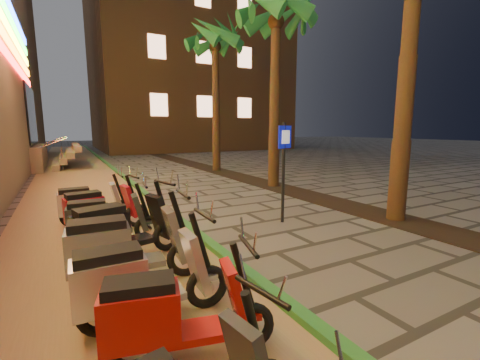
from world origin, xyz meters
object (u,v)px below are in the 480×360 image
scooter_6 (122,249)px  scooter_8 (103,220)px  scooter_7 (119,231)px  scooter_10 (87,204)px  scooter_9 (98,210)px  scooter_4 (169,316)px  scooter_5 (136,281)px  pedestrian_sign (284,159)px

scooter_6 → scooter_8: 1.76m
scooter_7 → scooter_10: (-0.30, 2.52, -0.07)m
scooter_10 → scooter_9: bearing=-80.4°
scooter_4 → scooter_7: scooter_7 is taller
scooter_5 → scooter_10: size_ratio=1.08×
scooter_7 → scooter_10: bearing=81.9°
pedestrian_sign → scooter_10: (-3.89, 1.88, -0.97)m
scooter_7 → scooter_8: 0.94m
scooter_7 → scooter_9: size_ratio=1.09×
scooter_6 → scooter_7: scooter_6 is taller
scooter_6 → scooter_7: (0.08, 0.82, -0.00)m
scooter_4 → scooter_9: bearing=106.4°
scooter_4 → scooter_10: (-0.35, 5.01, 0.00)m
scooter_9 → pedestrian_sign: bearing=-26.1°
scooter_9 → scooter_6: bearing=-98.1°
scooter_7 → scooter_9: scooter_7 is taller
scooter_5 → scooter_7: scooter_7 is taller
scooter_5 → scooter_7: 1.78m
scooter_4 → scooter_7: (-0.05, 2.50, 0.07)m
scooter_8 → scooter_9: bearing=96.4°
scooter_9 → scooter_8: bearing=-98.3°
scooter_7 → scooter_10: scooter_7 is taller
scooter_5 → scooter_7: (0.09, 1.77, 0.03)m
pedestrian_sign → scooter_9: 4.01m
scooter_7 → scooter_10: size_ratio=1.14×
pedestrian_sign → scooter_5: (-3.68, -2.42, -0.93)m
scooter_6 → scooter_9: (-0.06, 2.58, -0.05)m
scooter_8 → scooter_9: 0.83m
scooter_10 → scooter_6: bearing=-87.7°
scooter_6 → scooter_10: (-0.21, 3.34, -0.07)m
pedestrian_sign → scooter_8: size_ratio=1.40×
scooter_6 → scooter_8: bearing=95.4°
pedestrian_sign → scooter_9: (-3.74, 1.11, -0.95)m
scooter_5 → scooter_10: bearing=93.7°
scooter_5 → scooter_8: 2.70m
scooter_6 → pedestrian_sign: bearing=25.6°
pedestrian_sign → scooter_10: size_ratio=1.43×
scooter_4 → scooter_5: (-0.14, 0.72, 0.04)m
scooter_5 → scooter_8: bearing=91.8°
scooter_6 → scooter_7: bearing=88.0°
pedestrian_sign → scooter_8: 3.85m
scooter_8 → scooter_9: (-0.02, 0.83, 0.01)m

